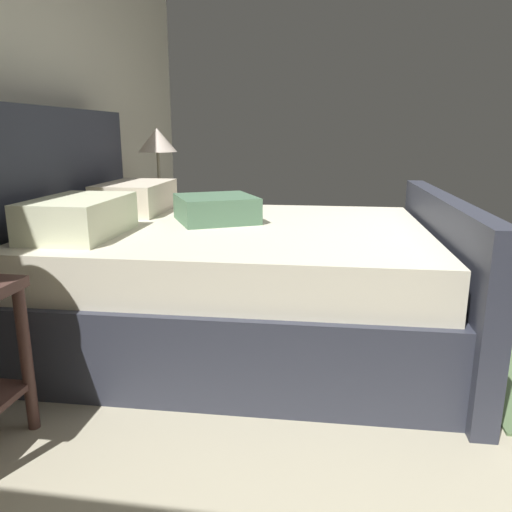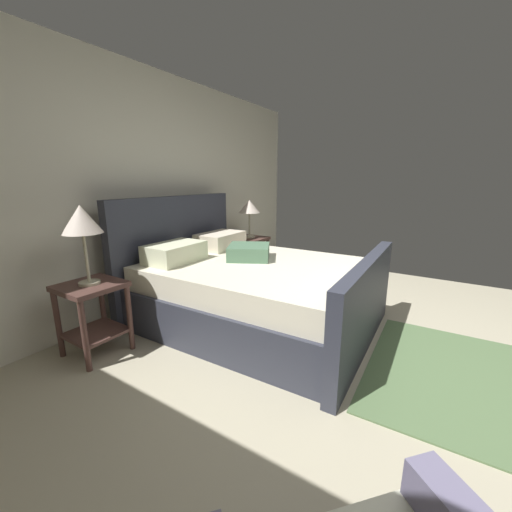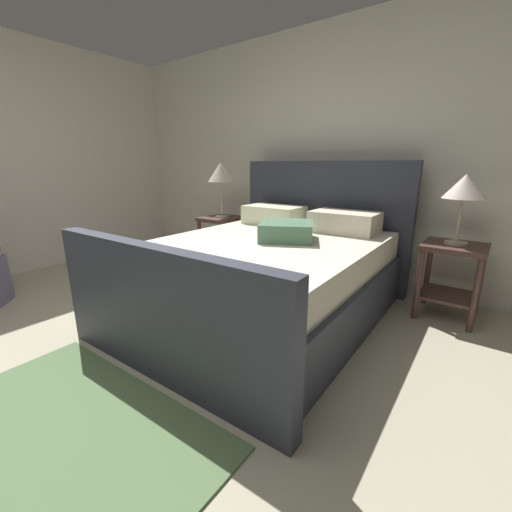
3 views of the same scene
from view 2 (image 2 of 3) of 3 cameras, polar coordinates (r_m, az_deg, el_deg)
name	(u,v)px [view 2 (image 2 of 3)]	position (r m, az deg, el deg)	size (l,w,h in m)	color
ground_plane	(425,380)	(2.73, 28.38, -19.25)	(5.46, 5.54, 0.02)	#B1A98E
wall_back	(150,193)	(3.70, -18.72, 10.83)	(5.58, 0.12, 2.52)	silver
bed	(251,288)	(3.14, -0.85, -5.80)	(1.79, 2.21, 1.23)	#313440
nightstand_right	(250,251)	(4.50, -1.17, 0.91)	(0.44, 0.44, 0.60)	#4F332D
table_lamp_right	(249,208)	(4.41, -1.21, 8.78)	(0.30, 0.30, 0.53)	#B7B293
nightstand_left	(93,307)	(2.88, -27.51, -8.23)	(0.44, 0.44, 0.60)	#4F332D
table_lamp_left	(81,221)	(2.71, -29.12, 5.50)	(0.29, 0.29, 0.62)	#B7B293
area_rug	(462,379)	(2.84, 33.31, -18.13)	(1.53, 1.24, 0.01)	#577249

